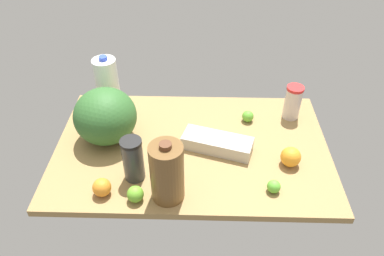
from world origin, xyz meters
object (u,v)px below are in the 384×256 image
tumbler_cup (293,102)px  lime_beside_bowl (135,194)px  lime_near_front (248,116)px  lime_loose (274,186)px  chocolate_milk_jug (167,172)px  watermelon (105,116)px  orange_by_jug (291,157)px  orange_far_back (102,187)px  egg_carton (217,143)px  shaker_bottle (133,159)px  milk_jug (107,84)px

tumbler_cup → lime_beside_bowl: (-67.47, -53.81, -5.34)cm
lime_near_front → lime_loose: size_ratio=1.04×
tumbler_cup → lime_beside_bowl: tumbler_cup is taller
chocolate_milk_jug → watermelon: (-29.41, 32.96, -0.12)cm
orange_by_jug → orange_far_back: bearing=-166.3°
egg_carton → lime_loose: 31.91cm
shaker_bottle → lime_loose: size_ratio=3.61×
lime_near_front → orange_by_jug: bearing=-62.8°
tumbler_cup → orange_by_jug: size_ratio=2.02×
egg_carton → lime_beside_bowl: 43.19cm
shaker_bottle → lime_near_front: shaker_bottle is taller
shaker_bottle → orange_by_jug: 64.26cm
lime_beside_bowl → orange_by_jug: orange_by_jug is taller
tumbler_cup → lime_near_front: bearing=-169.3°
chocolate_milk_jug → lime_near_front: size_ratio=4.78×
orange_far_back → lime_loose: bearing=2.7°
shaker_bottle → watermelon: watermelon is taller
tumbler_cup → lime_beside_bowl: size_ratio=2.66×
lime_beside_bowl → lime_loose: size_ratio=1.21×
shaker_bottle → orange_by_jug: (63.43, 8.80, -5.41)cm
egg_carton → orange_by_jug: bearing=0.2°
tumbler_cup → orange_by_jug: tumbler_cup is taller
orange_by_jug → orange_far_back: 76.69cm
lime_near_front → orange_far_back: 76.01cm
watermelon → lime_loose: watermelon is taller
milk_jug → shaker_bottle: milk_jug is taller
lime_beside_bowl → lime_loose: (52.54, 5.76, -0.54)cm
orange_far_back → egg_carton: bearing=31.2°
tumbler_cup → shaker_bottle: bearing=-148.9°
egg_carton → lime_near_front: 25.18cm
chocolate_milk_jug → lime_loose: (40.48, 3.12, -9.77)cm
chocolate_milk_jug → orange_far_back: 26.68cm
shaker_bottle → watermelon: bearing=122.9°
milk_jug → orange_far_back: 58.55cm
egg_carton → watermelon: (-48.75, 5.94, 9.23)cm
chocolate_milk_jug → lime_beside_bowl: chocolate_milk_jug is taller
lime_beside_bowl → tumbler_cup: bearing=38.6°
lime_beside_bowl → orange_far_back: size_ratio=0.89×
egg_carton → orange_far_back: (-44.52, -27.02, 0.52)cm
lime_near_front → tumbler_cup: bearing=10.7°
watermelon → orange_far_back: size_ratio=3.79×
lime_beside_bowl → orange_by_jug: 64.81cm
chocolate_milk_jug → shaker_bottle: (-14.10, 9.32, -2.81)cm
watermelon → lime_loose: 76.60cm
shaker_bottle → orange_far_back: shaker_bottle is taller
lime_loose → egg_carton: bearing=131.5°
orange_by_jug → orange_far_back: orange_by_jug is taller
lime_loose → orange_by_jug: size_ratio=0.63×
orange_far_back → lime_near_front: bearing=38.4°
lime_loose → lime_beside_bowl: bearing=-173.7°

